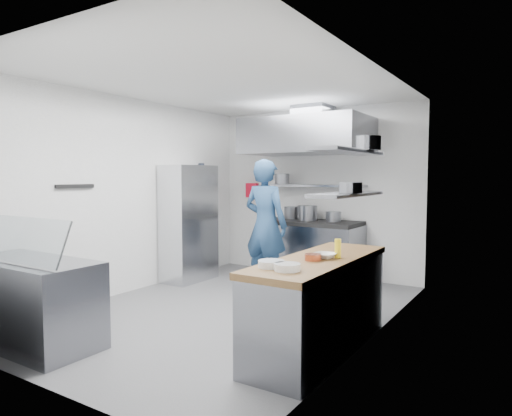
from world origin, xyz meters
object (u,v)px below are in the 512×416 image
Objects in this scene: gas_range at (311,252)px; chef at (266,225)px; wire_rack at (189,223)px; display_case at (31,302)px.

chef reaches higher than gas_range.
wire_rack is 1.23× the size of display_case.
gas_range is 0.86× the size of wire_rack.
gas_range is at bearing 74.98° from display_case.
display_case is at bearing 78.51° from chef.
chef is 1.28× the size of display_case.
wire_rack is (-1.35, -0.15, -0.04)m from chef.
chef is at bearing 6.25° from wire_rack.
gas_range is 1.11m from chef.
gas_range is 2.02m from wire_rack.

